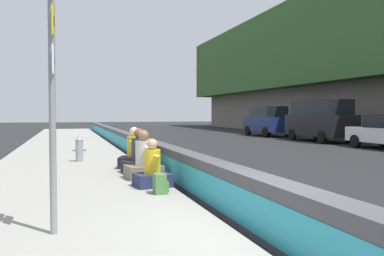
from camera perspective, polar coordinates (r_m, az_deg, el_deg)
name	(u,v)px	position (r m, az deg, el deg)	size (l,w,h in m)	color
ground_plane	(276,244)	(5.82, 11.50, -15.45)	(160.00, 160.00, 0.00)	#232326
jersey_barrier	(276,213)	(5.71, 11.50, -11.39)	(76.00, 0.45, 0.85)	#47474C
route_sign_post	(52,76)	(5.77, -18.73, 6.79)	(0.44, 0.09, 3.60)	gray
fire_hydrant	(79,148)	(14.25, -15.31, -2.70)	(0.26, 0.46, 0.88)	gray
seated_person_foreground	(152,172)	(9.14, -5.51, -6.01)	(0.74, 0.84, 1.05)	#23284C
seated_person_middle	(144,163)	(10.30, -6.69, -4.85)	(0.82, 0.93, 1.19)	#706651
seated_person_rear	(139,159)	(11.30, -7.33, -4.23)	(0.80, 0.92, 1.20)	black
seated_person_far	(134,155)	(12.31, -8.00, -3.71)	(0.96, 1.04, 1.21)	black
backpack	(160,184)	(8.34, -4.42, -7.71)	(0.32, 0.28, 0.40)	#4C7A3D
parked_car_fourth	(320,120)	(26.64, 17.28, 1.10)	(5.11, 2.12, 2.56)	black
parked_car_midline	(267,121)	(32.13, 10.39, 1.00)	(4.80, 2.07, 2.28)	navy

